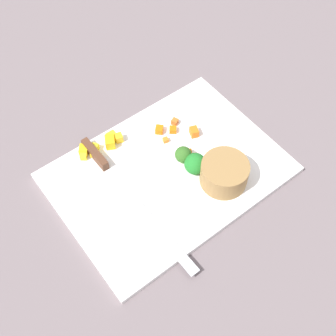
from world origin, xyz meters
TOP-DOWN VIEW (x-y plane):
  - ground_plane at (0.00, 0.00)m, footprint 4.00×4.00m
  - cutting_board at (0.00, 0.00)m, footprint 0.42×0.31m
  - prep_bowl at (0.07, -0.08)m, footprint 0.09×0.09m
  - chef_knife at (-0.09, 0.04)m, footprint 0.02×0.34m
  - carrot_dice_0 at (0.07, 0.07)m, footprint 0.02×0.02m
  - carrot_dice_1 at (0.06, 0.01)m, footprint 0.01×0.02m
  - carrot_dice_2 at (0.09, 0.04)m, footprint 0.02×0.02m
  - carrot_dice_3 at (0.04, 0.06)m, footprint 0.01×0.01m
  - carrot_dice_4 at (0.08, 0.08)m, footprint 0.02×0.02m
  - carrot_dice_5 at (0.04, 0.09)m, footprint 0.02×0.02m
  - pepper_dice_0 at (-0.03, 0.12)m, footprint 0.02×0.02m
  - pepper_dice_1 at (-0.05, 0.12)m, footprint 0.03×0.03m
  - pepper_dice_2 at (-0.08, 0.13)m, footprint 0.02×0.02m
  - pepper_dice_3 at (-0.09, 0.12)m, footprint 0.02×0.02m
  - pepper_dice_4 at (-0.04, 0.13)m, footprint 0.02×0.02m
  - pepper_dice_5 at (-0.10, 0.14)m, footprint 0.03×0.03m
  - pepper_dice_6 at (-0.11, 0.12)m, footprint 0.02×0.02m
  - broccoli_floret_0 at (0.04, 0.00)m, footprint 0.03×0.03m
  - broccoli_floret_1 at (0.04, -0.03)m, footprint 0.04×0.04m

SIDE VIEW (x-z plane):
  - ground_plane at x=0.00m, z-range 0.00..0.00m
  - cutting_board at x=0.00m, z-range 0.00..0.01m
  - carrot_dice_3 at x=0.04m, z-range 0.01..0.02m
  - pepper_dice_3 at x=-0.09m, z-range 0.01..0.02m
  - carrot_dice_1 at x=0.06m, z-range 0.01..0.02m
  - carrot_dice_0 at x=0.07m, z-range 0.01..0.02m
  - carrot_dice_4 at x=0.08m, z-range 0.01..0.02m
  - pepper_dice_6 at x=-0.11m, z-range 0.01..0.02m
  - carrot_dice_5 at x=0.04m, z-range 0.01..0.03m
  - pepper_dice_5 at x=-0.10m, z-range 0.01..0.03m
  - chef_knife at x=-0.09m, z-range 0.01..0.03m
  - pepper_dice_2 at x=-0.08m, z-range 0.01..0.03m
  - pepper_dice_4 at x=-0.04m, z-range 0.01..0.03m
  - pepper_dice_0 at x=-0.03m, z-range 0.01..0.03m
  - carrot_dice_2 at x=0.09m, z-range 0.01..0.03m
  - pepper_dice_1 at x=-0.05m, z-range 0.01..0.03m
  - broccoli_floret_1 at x=0.04m, z-range 0.01..0.05m
  - broccoli_floret_0 at x=0.04m, z-range 0.01..0.05m
  - prep_bowl at x=0.07m, z-range 0.01..0.06m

